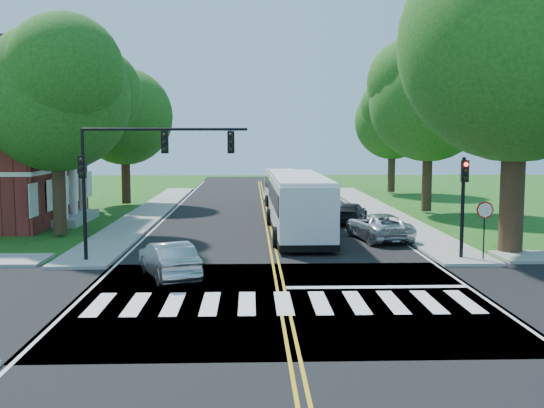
{
  "coord_description": "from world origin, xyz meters",
  "views": [
    {
      "loc": [
        -1.06,
        -20.82,
        5.42
      ],
      "look_at": [
        -0.1,
        7.78,
        2.4
      ],
      "focal_mm": 42.0,
      "sensor_mm": 36.0,
      "label": 1
    }
  ],
  "objects_px": {
    "signal_nw": "(138,162)",
    "dark_sedan": "(350,213)",
    "bus_lead": "(298,204)",
    "signal_ne": "(463,194)",
    "bus_follow": "(291,191)",
    "suv": "(378,227)",
    "hatchback": "(169,260)"
  },
  "relations": [
    {
      "from": "suv",
      "to": "bus_follow",
      "type": "bearing_deg",
      "value": -83.06
    },
    {
      "from": "signal_ne",
      "to": "suv",
      "type": "relative_size",
      "value": 0.86
    },
    {
      "from": "signal_nw",
      "to": "signal_ne",
      "type": "distance_m",
      "value": 14.13
    },
    {
      "from": "bus_lead",
      "to": "hatchback",
      "type": "height_order",
      "value": "bus_lead"
    },
    {
      "from": "bus_follow",
      "to": "dark_sedan",
      "type": "xyz_separation_m",
      "value": [
        3.38,
        -6.34,
        -0.88
      ]
    },
    {
      "from": "signal_nw",
      "to": "bus_lead",
      "type": "distance_m",
      "value": 10.87
    },
    {
      "from": "bus_lead",
      "to": "bus_follow",
      "type": "height_order",
      "value": "bus_lead"
    },
    {
      "from": "signal_nw",
      "to": "bus_follow",
      "type": "distance_m",
      "value": 20.45
    },
    {
      "from": "signal_nw",
      "to": "suv",
      "type": "distance_m",
      "value": 13.38
    },
    {
      "from": "bus_lead",
      "to": "dark_sedan",
      "type": "xyz_separation_m",
      "value": [
        3.68,
        4.85,
        -1.11
      ]
    },
    {
      "from": "bus_follow",
      "to": "suv",
      "type": "distance_m",
      "value": 13.55
    },
    {
      "from": "bus_follow",
      "to": "suv",
      "type": "xyz_separation_m",
      "value": [
        3.82,
        -12.98,
        -0.81
      ]
    },
    {
      "from": "signal_ne",
      "to": "suv",
      "type": "bearing_deg",
      "value": 113.93
    },
    {
      "from": "signal_nw",
      "to": "dark_sedan",
      "type": "xyz_separation_m",
      "value": [
        11.07,
        12.38,
        -3.73
      ]
    },
    {
      "from": "bus_follow",
      "to": "suv",
      "type": "height_order",
      "value": "bus_follow"
    },
    {
      "from": "signal_nw",
      "to": "signal_ne",
      "type": "height_order",
      "value": "signal_nw"
    },
    {
      "from": "signal_nw",
      "to": "dark_sedan",
      "type": "height_order",
      "value": "signal_nw"
    },
    {
      "from": "dark_sedan",
      "to": "signal_nw",
      "type": "bearing_deg",
      "value": 64.45
    },
    {
      "from": "signal_nw",
      "to": "signal_ne",
      "type": "xyz_separation_m",
      "value": [
        14.06,
        0.01,
        -1.41
      ]
    },
    {
      "from": "signal_nw",
      "to": "bus_follow",
      "type": "bearing_deg",
      "value": 67.66
    },
    {
      "from": "signal_nw",
      "to": "signal_ne",
      "type": "relative_size",
      "value": 1.62
    },
    {
      "from": "bus_lead",
      "to": "signal_nw",
      "type": "bearing_deg",
      "value": 44.95
    },
    {
      "from": "signal_ne",
      "to": "bus_follow",
      "type": "distance_m",
      "value": 19.82
    },
    {
      "from": "signal_nw",
      "to": "suv",
      "type": "xyz_separation_m",
      "value": [
        11.51,
        5.75,
        -3.66
      ]
    },
    {
      "from": "bus_lead",
      "to": "hatchback",
      "type": "relative_size",
      "value": 3.0
    },
    {
      "from": "bus_follow",
      "to": "suv",
      "type": "bearing_deg",
      "value": 99.93
    },
    {
      "from": "signal_ne",
      "to": "bus_follow",
      "type": "relative_size",
      "value": 0.39
    },
    {
      "from": "bus_follow",
      "to": "dark_sedan",
      "type": "relative_size",
      "value": 2.57
    },
    {
      "from": "signal_ne",
      "to": "bus_lead",
      "type": "height_order",
      "value": "signal_ne"
    },
    {
      "from": "bus_lead",
      "to": "hatchback",
      "type": "bearing_deg",
      "value": 60.76
    },
    {
      "from": "bus_lead",
      "to": "suv",
      "type": "distance_m",
      "value": 4.61
    },
    {
      "from": "suv",
      "to": "hatchback",
      "type": "bearing_deg",
      "value": 32.16
    }
  ]
}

